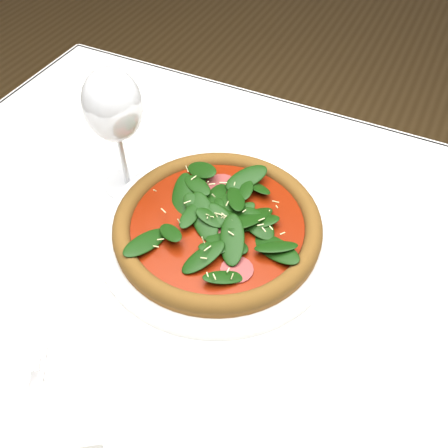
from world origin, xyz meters
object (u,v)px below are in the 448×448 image
at_px(plate, 218,231).
at_px(wine_glass, 113,108).
at_px(pizza, 217,222).
at_px(napkin, 34,424).

distance_m(plate, wine_glass, 0.23).
xyz_separation_m(plate, wine_glass, (-0.18, 0.03, 0.14)).
bearing_deg(pizza, napkin, -99.46).
xyz_separation_m(pizza, wine_glass, (-0.18, 0.03, 0.12)).
height_order(plate, pizza, pizza).
relative_size(plate, wine_glass, 1.68).
distance_m(wine_glass, napkin, 0.43).
height_order(pizza, napkin, pizza).
distance_m(plate, pizza, 0.02).
relative_size(wine_glass, napkin, 1.39).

